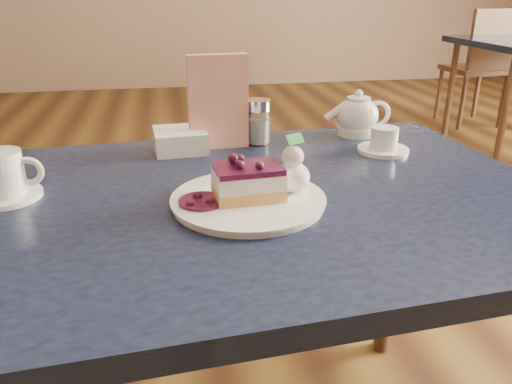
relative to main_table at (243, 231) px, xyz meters
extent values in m
cube|color=#17243D|center=(0.00, 0.00, 0.05)|extent=(1.13, 0.80, 0.04)
cylinder|color=#4C2C1B|center=(-0.51, 0.27, -0.29)|extent=(0.05, 0.05, 0.64)
cylinder|color=#4C2C1B|center=(0.47, 0.34, -0.29)|extent=(0.05, 0.05, 0.64)
cylinder|color=white|center=(0.00, -0.05, 0.08)|extent=(0.24, 0.24, 0.01)
cube|color=#EFA869|center=(0.00, -0.05, 0.09)|extent=(0.11, 0.08, 0.02)
cube|color=white|center=(0.00, -0.05, 0.12)|extent=(0.11, 0.08, 0.03)
cube|color=black|center=(0.00, -0.05, 0.13)|extent=(0.11, 0.08, 0.01)
ellipsoid|color=white|center=(0.08, -0.03, 0.11)|extent=(0.06, 0.06, 0.05)
cylinder|color=black|center=(-0.07, -0.05, 0.09)|extent=(0.07, 0.07, 0.01)
cylinder|color=white|center=(-0.39, 0.05, 0.08)|extent=(0.12, 0.12, 0.01)
cylinder|color=white|center=(-0.39, 0.05, 0.12)|extent=(0.07, 0.07, 0.07)
torus|color=white|center=(-0.35, 0.05, 0.12)|extent=(0.05, 0.01, 0.05)
cylinder|color=white|center=(0.33, 0.18, 0.08)|extent=(0.11, 0.11, 0.01)
cylinder|color=white|center=(0.33, 0.18, 0.10)|extent=(0.06, 0.06, 0.05)
ellipsoid|color=white|center=(0.32, 0.31, 0.11)|extent=(0.10, 0.10, 0.08)
cylinder|color=white|center=(0.32, 0.31, 0.16)|extent=(0.05, 0.05, 0.01)
cylinder|color=white|center=(0.25, 0.31, 0.11)|extent=(0.05, 0.02, 0.05)
cube|color=beige|center=(-0.01, 0.27, 0.17)|extent=(0.13, 0.04, 0.20)
cylinder|color=white|center=(0.08, 0.28, 0.11)|extent=(0.05, 0.05, 0.08)
cylinder|color=silver|center=(0.08, 0.28, 0.16)|extent=(0.05, 0.05, 0.02)
cube|color=white|center=(-0.09, 0.26, 0.09)|extent=(0.12, 0.12, 0.05)
cylinder|color=#4C2C1B|center=(1.82, 1.77, -0.28)|extent=(0.04, 0.04, 0.66)
cylinder|color=#4C2C1B|center=(1.82, 2.37, -0.28)|extent=(0.04, 0.04, 0.66)
camera|label=1|loc=(-0.12, -0.78, 0.40)|focal=35.00mm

